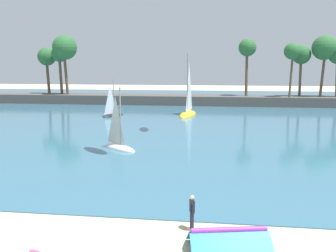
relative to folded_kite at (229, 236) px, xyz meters
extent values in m
cube|color=#386B84|center=(-3.05, 49.60, -0.61)|extent=(220.00, 93.99, 0.06)
cube|color=#514C47|center=(-3.05, 56.59, 0.26)|extent=(87.67, 6.00, 1.80)
cylinder|color=brown|center=(-34.98, 58.18, 4.88)|extent=(0.77, 0.62, 7.47)
sphere|color=#2D6633|center=(-34.98, 58.18, 8.60)|extent=(3.69, 3.69, 3.69)
cylinder|color=brown|center=(18.48, 56.98, 5.57)|extent=(0.96, 0.70, 8.85)
sphere|color=#2D6633|center=(18.48, 56.98, 9.98)|extent=(4.42, 4.42, 4.42)
cylinder|color=brown|center=(12.54, 55.03, 5.25)|extent=(0.67, 0.64, 8.20)
sphere|color=#2D6633|center=(12.54, 55.03, 9.34)|extent=(2.96, 2.96, 2.96)
cylinder|color=brown|center=(14.77, 58.05, 4.97)|extent=(0.63, 0.85, 7.65)
sphere|color=#2D6633|center=(14.77, 58.05, 8.78)|extent=(3.47, 3.47, 3.47)
cylinder|color=brown|center=(-30.04, 55.62, 5.70)|extent=(0.91, 0.68, 9.12)
sphere|color=#2D6633|center=(-30.04, 55.62, 10.25)|extent=(4.73, 4.73, 4.73)
cylinder|color=brown|center=(-31.63, 56.81, 5.13)|extent=(0.84, 0.76, 7.98)
sphere|color=#2D6633|center=(-31.63, 56.81, 9.11)|extent=(3.22, 3.22, 3.22)
cylinder|color=brown|center=(4.81, 56.91, 5.63)|extent=(0.60, 0.71, 8.95)
sphere|color=#2D6633|center=(4.81, 56.91, 10.10)|extent=(3.27, 3.27, 3.27)
cube|color=#237FD1|center=(0.12, -0.56, -0.18)|extent=(3.43, 1.65, 0.81)
cube|color=#237FD1|center=(-0.12, 0.56, -0.18)|extent=(3.43, 1.65, 0.81)
cylinder|color=purple|center=(0.00, 0.00, 0.28)|extent=(3.11, 0.86, 0.23)
cylinder|color=#23232D|center=(-1.67, 1.90, -0.21)|extent=(0.15, 0.15, 0.86)
cylinder|color=#23232D|center=(-1.62, 1.69, -0.21)|extent=(0.15, 0.15, 0.86)
cube|color=#23232D|center=(-1.64, 1.79, 0.51)|extent=(0.28, 0.38, 0.58)
sphere|color=beige|center=(-1.64, 1.79, 0.92)|extent=(0.21, 0.21, 0.21)
cylinder|color=#23232D|center=(-1.70, 2.02, 0.47)|extent=(0.09, 0.09, 0.50)
cylinder|color=#23232D|center=(-1.59, 1.57, 0.47)|extent=(0.09, 0.09, 0.50)
ellipsoid|color=yellow|center=(-4.89, 40.82, -0.58)|extent=(3.03, 7.07, 1.37)
cylinder|color=gray|center=(-4.94, 40.49, 4.38)|extent=(0.21, 0.21, 8.55)
pyramid|color=white|center=(-4.77, 41.64, 3.73)|extent=(0.65, 3.08, 7.27)
ellipsoid|color=white|center=(-9.25, 17.52, -0.58)|extent=(4.01, 3.51, 0.82)
cylinder|color=gray|center=(-9.09, 17.39, 2.40)|extent=(0.12, 0.12, 5.15)
pyramid|color=silver|center=(-9.64, 17.82, 2.02)|extent=(1.54, 1.24, 4.37)
ellipsoid|color=black|center=(-15.83, 38.55, -0.58)|extent=(3.03, 4.10, 0.80)
cylinder|color=gray|center=(-15.73, 38.73, 2.33)|extent=(0.12, 0.12, 5.03)
pyramid|color=silver|center=(-16.07, 38.13, 1.96)|extent=(1.00, 1.64, 4.28)
camera|label=1|loc=(-0.62, -14.45, 6.92)|focal=39.70mm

